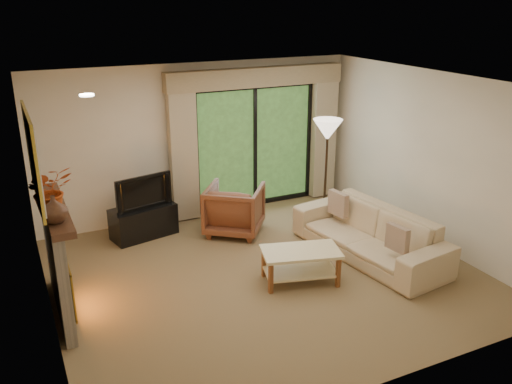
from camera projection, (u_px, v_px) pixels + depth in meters
name	position (u px, v px, depth m)	size (l,w,h in m)	color
floor	(265.00, 274.00, 7.44)	(5.50, 5.50, 0.00)	olive
ceiling	(267.00, 83.00, 6.55)	(5.50, 5.50, 0.00)	white
wall_back	(200.00, 141.00, 9.12)	(5.00, 5.00, 0.00)	beige
wall_front	(390.00, 266.00, 4.87)	(5.00, 5.00, 0.00)	beige
wall_left	(40.00, 220.00, 5.88)	(5.00, 5.00, 0.00)	beige
wall_right	(430.00, 159.00, 8.11)	(5.00, 5.00, 0.00)	beige
fireplace	(56.00, 261.00, 6.31)	(0.24, 1.70, 1.37)	gray
mirror	(33.00, 158.00, 5.84)	(0.07, 1.45, 1.02)	gold
sliding_door	(255.00, 146.00, 9.55)	(2.26, 0.10, 2.16)	black
curtain_left	(183.00, 151.00, 8.87)	(0.45, 0.18, 2.35)	tan
curtain_right	(323.00, 134.00, 9.97)	(0.45, 0.18, 2.35)	tan
cornice	(257.00, 77.00, 9.06)	(3.20, 0.24, 0.32)	#9D8765
media_console	(144.00, 222.00, 8.53)	(1.00, 0.45, 0.50)	black
tv	(141.00, 191.00, 8.35)	(0.92, 0.12, 0.53)	black
armchair	(234.00, 209.00, 8.63)	(0.85, 0.87, 0.79)	brown
sofa	(369.00, 233.00, 7.85)	(2.43, 0.95, 0.71)	tan
pillow_near	(397.00, 238.00, 7.14)	(0.09, 0.35, 0.35)	brown
pillow_far	(338.00, 204.00, 8.33)	(0.10, 0.37, 0.37)	brown
coffee_table	(300.00, 266.00, 7.17)	(1.02, 0.56, 0.46)	beige
floor_lamp	(326.00, 172.00, 8.87)	(0.47, 0.47, 1.76)	#FFEAD1
vase	(54.00, 209.00, 5.61)	(0.28, 0.28, 0.29)	#492C1C
branches	(50.00, 190.00, 5.81)	(0.47, 0.41, 0.53)	#B94817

